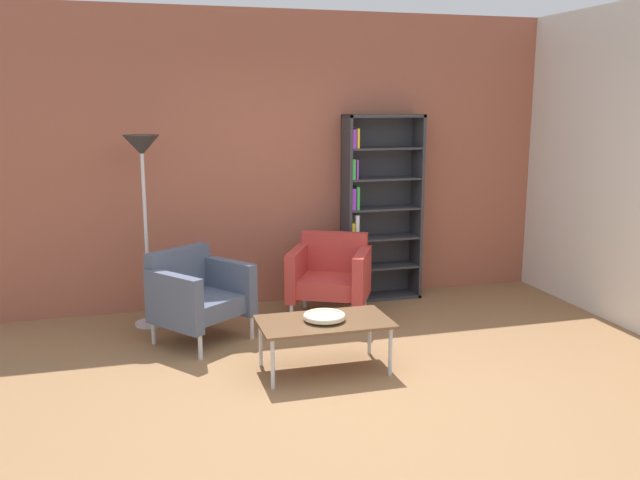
{
  "coord_description": "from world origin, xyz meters",
  "views": [
    {
      "loc": [
        -1.48,
        -4.25,
        2.04
      ],
      "look_at": [
        -0.04,
        0.84,
        0.95
      ],
      "focal_mm": 38.23,
      "sensor_mm": 36.0,
      "label": 1
    }
  ],
  "objects_px": {
    "decorative_bowl": "(324,316)",
    "floor_lamp_torchiere": "(143,168)",
    "bookshelf_tall": "(376,210)",
    "armchair_by_bookshelf": "(331,274)",
    "coffee_table_low": "(324,325)",
    "armchair_near_window": "(197,294)"
  },
  "relations": [
    {
      "from": "decorative_bowl",
      "to": "floor_lamp_torchiere",
      "type": "height_order",
      "value": "floor_lamp_torchiere"
    },
    {
      "from": "decorative_bowl",
      "to": "armchair_by_bookshelf",
      "type": "bearing_deg",
      "value": 71.41
    },
    {
      "from": "bookshelf_tall",
      "to": "coffee_table_low",
      "type": "distance_m",
      "value": 2.14
    },
    {
      "from": "decorative_bowl",
      "to": "floor_lamp_torchiere",
      "type": "relative_size",
      "value": 0.18
    },
    {
      "from": "coffee_table_low",
      "to": "armchair_by_bookshelf",
      "type": "distance_m",
      "value": 1.35
    },
    {
      "from": "bookshelf_tall",
      "to": "decorative_bowl",
      "type": "relative_size",
      "value": 5.94
    },
    {
      "from": "coffee_table_low",
      "to": "armchair_near_window",
      "type": "xyz_separation_m",
      "value": [
        -0.86,
        0.95,
        0.05
      ]
    },
    {
      "from": "bookshelf_tall",
      "to": "armchair_by_bookshelf",
      "type": "relative_size",
      "value": 2.06
    },
    {
      "from": "armchair_by_bookshelf",
      "to": "floor_lamp_torchiere",
      "type": "bearing_deg",
      "value": -160.06
    },
    {
      "from": "bookshelf_tall",
      "to": "armchair_near_window",
      "type": "bearing_deg",
      "value": -156.98
    },
    {
      "from": "coffee_table_low",
      "to": "bookshelf_tall",
      "type": "bearing_deg",
      "value": 59.04
    },
    {
      "from": "coffee_table_low",
      "to": "decorative_bowl",
      "type": "height_order",
      "value": "decorative_bowl"
    },
    {
      "from": "armchair_by_bookshelf",
      "to": "floor_lamp_torchiere",
      "type": "height_order",
      "value": "floor_lamp_torchiere"
    },
    {
      "from": "coffee_table_low",
      "to": "floor_lamp_torchiere",
      "type": "xyz_separation_m",
      "value": [
        -1.25,
        1.49,
        1.08
      ]
    },
    {
      "from": "decorative_bowl",
      "to": "armchair_by_bookshelf",
      "type": "height_order",
      "value": "armchair_by_bookshelf"
    },
    {
      "from": "armchair_near_window",
      "to": "coffee_table_low",
      "type": "bearing_deg",
      "value": -84.46
    },
    {
      "from": "decorative_bowl",
      "to": "armchair_near_window",
      "type": "relative_size",
      "value": 0.34
    },
    {
      "from": "bookshelf_tall",
      "to": "decorative_bowl",
      "type": "height_order",
      "value": "bookshelf_tall"
    },
    {
      "from": "coffee_table_low",
      "to": "decorative_bowl",
      "type": "bearing_deg",
      "value": 180.0
    },
    {
      "from": "decorative_bowl",
      "to": "floor_lamp_torchiere",
      "type": "distance_m",
      "value": 2.19
    },
    {
      "from": "floor_lamp_torchiere",
      "to": "armchair_near_window",
      "type": "bearing_deg",
      "value": -54.31
    },
    {
      "from": "bookshelf_tall",
      "to": "armchair_by_bookshelf",
      "type": "distance_m",
      "value": 0.95
    }
  ]
}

